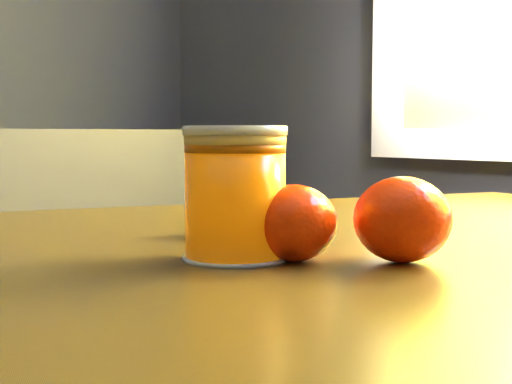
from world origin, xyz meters
TOP-DOWN VIEW (x-y plane):
  - table at (1.05, 0.17)m, footprint 1.18×0.93m
  - juice_glass at (0.92, 0.13)m, footprint 0.08×0.08m
  - orange_front at (0.95, 0.10)m, footprint 0.07×0.07m
  - orange_back at (0.99, 0.24)m, footprint 0.08×0.08m
  - orange_extra at (1.02, 0.05)m, footprint 0.08×0.08m

SIDE VIEW (x-z plane):
  - table at x=1.05m, z-range 0.29..1.08m
  - orange_back at x=0.99m, z-range 0.79..0.84m
  - orange_front at x=0.95m, z-range 0.79..0.85m
  - orange_extra at x=1.02m, z-range 0.79..0.86m
  - juice_glass at x=0.92m, z-range 0.79..0.89m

